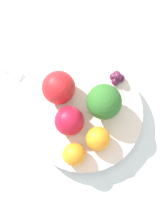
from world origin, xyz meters
TOP-DOWN VIEW (x-y plane):
  - ground_plane at (0.00, 0.00)m, footprint 6.00×6.00m
  - table_surface at (0.00, 0.00)m, footprint 1.20×1.20m
  - bowl at (0.00, 0.00)m, footprint 0.21×0.21m
  - broccoli at (-0.02, 0.03)m, footprint 0.06×0.06m
  - apple_red at (0.02, -0.02)m, footprint 0.05×0.05m
  - apple_green at (-0.03, -0.05)m, footprint 0.06×0.06m
  - orange_front at (0.08, 0.00)m, footprint 0.04×0.04m
  - orange_back at (0.04, 0.03)m, footprint 0.04×0.04m
  - grape_cluster at (-0.07, 0.04)m, footprint 0.03×0.03m
  - spoon at (-0.06, -0.16)m, footprint 0.04×0.06m

SIDE VIEW (x-z plane):
  - ground_plane at x=0.00m, z-range 0.00..0.00m
  - table_surface at x=0.00m, z-range 0.00..0.02m
  - spoon at x=-0.06m, z-range 0.02..0.03m
  - bowl at x=0.00m, z-range 0.02..0.05m
  - grape_cluster at x=-0.07m, z-range 0.05..0.08m
  - orange_front at x=0.08m, z-range 0.05..0.09m
  - orange_back at x=0.04m, z-range 0.05..0.09m
  - apple_red at x=0.02m, z-range 0.05..0.10m
  - apple_green at x=-0.03m, z-range 0.05..0.11m
  - broccoli at x=-0.02m, z-range 0.06..0.13m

